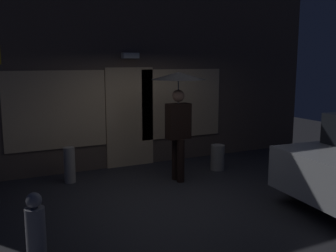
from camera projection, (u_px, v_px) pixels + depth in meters
The scene contains 6 objects.
ground_plane at pixel (175, 195), 6.81m from camera, with size 18.00×18.00×0.00m, color #2D2D33.
building_facade at pixel (126, 69), 8.53m from camera, with size 9.75×0.48×4.38m.
person_with_umbrella at pixel (178, 100), 7.38m from camera, with size 1.05×1.05×2.13m.
sidewalk_bollard at pixel (70, 165), 7.47m from camera, with size 0.21×0.21×0.70m, color #B2A899.
sidewalk_bollard_2 at pixel (218, 157), 8.36m from camera, with size 0.30×0.30×0.55m, color #9E998E.
fire_hydrant at pixel (35, 225), 4.69m from camera, with size 0.24×0.24×0.77m.
Camera 1 is at (-3.00, -5.79, 2.32)m, focal length 41.30 mm.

